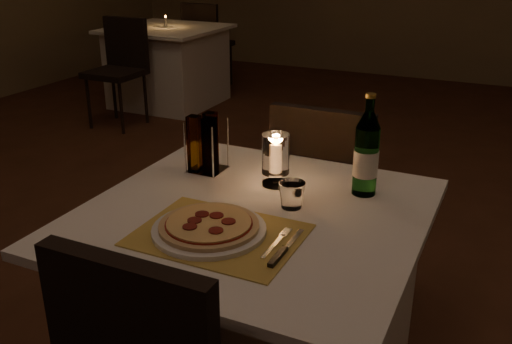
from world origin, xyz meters
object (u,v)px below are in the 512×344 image
at_px(tumbler, 292,195).
at_px(hurricane_candle, 276,156).
at_px(plate, 209,230).
at_px(water_bottle, 366,155).
at_px(main_table, 253,312).
at_px(neighbor_table_left, 168,66).
at_px(pizza, 209,225).
at_px(chair_far, 327,184).

distance_m(tumbler, hurricane_candle, 0.19).
distance_m(plate, water_bottle, 0.56).
bearing_deg(hurricane_candle, main_table, -84.81).
bearing_deg(neighbor_table_left, pizza, -54.73).
relative_size(main_table, plate, 3.12).
bearing_deg(main_table, hurricane_candle, 95.19).
distance_m(tumbler, water_bottle, 0.28).
height_order(chair_far, neighbor_table_left, chair_far).
relative_size(plate, water_bottle, 0.97).
xyz_separation_m(pizza, water_bottle, (0.32, 0.45, 0.11)).
height_order(chair_far, hurricane_candle, hurricane_candle).
xyz_separation_m(main_table, chair_far, (0.00, 0.71, 0.18)).
xyz_separation_m(main_table, tumbler, (0.09, 0.07, 0.41)).
relative_size(main_table, tumbler, 12.17).
bearing_deg(water_bottle, tumbler, -131.27).
height_order(main_table, tumbler, tumbler).
bearing_deg(plate, neighbor_table_left, 125.27).
distance_m(chair_far, pizza, 0.92).
bearing_deg(main_table, chair_far, 90.00).
bearing_deg(main_table, neighbor_table_left, 127.33).
bearing_deg(plate, main_table, 74.48).
distance_m(chair_far, water_bottle, 0.61).
relative_size(main_table, hurricane_candle, 5.65).
distance_m(pizza, water_bottle, 0.56).
relative_size(water_bottle, hurricane_candle, 1.86).
xyz_separation_m(tumbler, neighbor_table_left, (-2.53, 3.12, -0.41)).
height_order(main_table, chair_far, chair_far).
bearing_deg(plate, pizza, -114.61).
bearing_deg(hurricane_candle, chair_far, 87.80).
relative_size(chair_far, tumbler, 10.95).
distance_m(pizza, hurricane_candle, 0.40).
relative_size(chair_far, pizza, 3.21).
relative_size(main_table, neighbor_table_left, 1.00).
height_order(pizza, neighbor_table_left, pizza).
distance_m(plate, tumbler, 0.29).
height_order(chair_far, pizza, chair_far).
height_order(hurricane_candle, neighbor_table_left, hurricane_candle).
bearing_deg(pizza, chair_far, 86.80).
bearing_deg(main_table, tumbler, 38.17).
height_order(pizza, hurricane_candle, hurricane_candle).
relative_size(plate, tumbler, 3.89).
distance_m(main_table, plate, 0.42).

